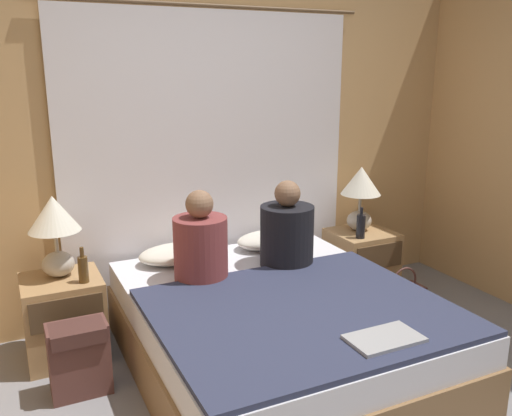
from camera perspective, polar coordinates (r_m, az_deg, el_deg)
The scene contains 17 objects.
wall_back at distance 3.96m, azimuth -5.01°, elevation 7.03°, with size 4.24×0.06×2.50m.
curtain_panel at distance 3.93m, azimuth -4.64°, elevation 4.57°, with size 2.35×0.02×2.18m.
bed at distance 3.31m, azimuth 2.24°, elevation -12.94°, with size 1.62×1.95×0.49m.
nightstand_left at distance 3.63m, azimuth -19.53°, elevation -10.81°, with size 0.47×0.45×0.52m.
nightstand_right at distance 4.40m, azimuth 10.99°, elevation -5.69°, with size 0.47×0.45×0.52m.
lamp_left at distance 3.48m, azimuth -20.45°, elevation -1.66°, with size 0.31×0.31×0.51m.
lamp_right at distance 4.28m, azimuth 10.96°, elevation 1.93°, with size 0.31×0.31×0.51m.
pillow_left at distance 3.71m, azimuth -8.18°, elevation -4.76°, with size 0.54×0.33×0.12m.
pillow_right at distance 3.97m, azimuth 1.70°, elevation -3.33°, with size 0.54×0.33×0.12m.
blanket_on_bed at distance 2.96m, azimuth 4.92°, elevation -10.75°, with size 1.56×1.31×0.03m.
person_left_in_bed at distance 3.34m, azimuth -5.86°, elevation -3.85°, with size 0.33×0.33×0.57m.
person_right_in_bed at distance 3.58m, azimuth 3.27°, elevation -2.55°, with size 0.35×0.35×0.58m.
beer_bottle_on_left_stand at distance 3.40m, azimuth -17.73°, elevation -6.09°, with size 0.06×0.06×0.22m.
beer_bottle_on_right_stand at distance 4.14m, azimuth 10.97°, elevation -1.86°, with size 0.07×0.07×0.24m.
laptop_on_bed at distance 2.70m, azimuth 13.35°, elevation -13.22°, with size 0.35×0.21×0.02m.
backpack_on_floor at distance 3.24m, azimuth -18.14°, elevation -14.48°, with size 0.32×0.21×0.42m.
handbag_on_floor at distance 4.12m, azimuth 15.18°, elevation -9.40°, with size 0.30×0.17×0.38m.
Camera 1 is at (-1.37, -1.87, 1.77)m, focal length 38.00 mm.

